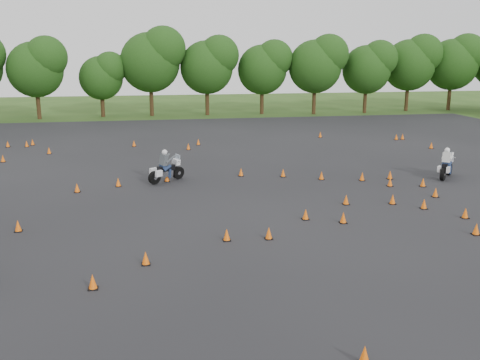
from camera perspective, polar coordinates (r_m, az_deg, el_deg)
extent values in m
plane|color=#2D5119|center=(21.41, 1.88, -5.60)|extent=(140.00, 140.00, 0.00)
plane|color=black|center=(27.05, -0.74, -1.48)|extent=(62.00, 62.00, 0.00)
cone|color=#FF650A|center=(31.30, 15.71, 0.51)|extent=(0.26, 0.26, 0.45)
cone|color=#FF650A|center=(29.82, -7.80, 0.26)|extent=(0.26, 0.26, 0.45)
cone|color=#FF650A|center=(20.62, 3.09, -5.71)|extent=(0.26, 0.26, 0.45)
cone|color=#FF650A|center=(25.06, 22.90, -3.28)|extent=(0.26, 0.26, 0.45)
cone|color=#FF650A|center=(30.85, 0.11, 0.84)|extent=(0.26, 0.26, 0.45)
cone|color=#FF650A|center=(43.90, -23.54, 3.53)|extent=(0.26, 0.26, 0.45)
cone|color=#FF650A|center=(23.19, -22.60, -4.56)|extent=(0.26, 0.26, 0.45)
cone|color=#FF650A|center=(45.78, 16.95, 4.44)|extent=(0.26, 0.26, 0.45)
cone|color=#FF650A|center=(22.87, 10.96, -3.98)|extent=(0.26, 0.26, 0.45)
cone|color=#FF650A|center=(42.12, 19.73, 3.48)|extent=(0.26, 0.26, 0.45)
cone|color=#FF650A|center=(17.06, -15.44, -10.44)|extent=(0.26, 0.26, 0.45)
cone|color=#FF650A|center=(30.75, 4.62, 0.75)|extent=(0.26, 0.26, 0.45)
cone|color=#FF650A|center=(38.03, -23.97, 2.09)|extent=(0.26, 0.26, 0.45)
cone|color=#FF650A|center=(25.85, 19.04, -2.44)|extent=(0.26, 0.26, 0.45)
cone|color=#FF650A|center=(39.90, -19.70, 2.96)|extent=(0.26, 0.26, 0.45)
cone|color=#FF650A|center=(39.36, -5.53, 3.56)|extent=(0.26, 0.26, 0.45)
cone|color=#FF650A|center=(28.13, 20.13, -1.27)|extent=(0.26, 0.26, 0.45)
cone|color=#FF650A|center=(29.60, 15.72, -0.23)|extent=(0.26, 0.26, 0.45)
cone|color=#FF650A|center=(30.34, 8.68, 0.46)|extent=(0.26, 0.26, 0.45)
cone|color=#FF650A|center=(28.54, -16.99, -0.82)|extent=(0.26, 0.26, 0.45)
cone|color=#FF650A|center=(13.22, 13.13, -17.78)|extent=(0.26, 0.26, 0.45)
cone|color=#FF650A|center=(45.35, 8.56, 4.80)|extent=(0.26, 0.26, 0.45)
cone|color=#FF650A|center=(20.43, -1.43, -5.88)|extent=(0.26, 0.26, 0.45)
cone|color=#FF650A|center=(44.08, -21.26, 3.77)|extent=(0.26, 0.26, 0.45)
cone|color=#FF650A|center=(23.00, 23.89, -4.83)|extent=(0.26, 0.26, 0.45)
cone|color=#FF650A|center=(30.52, 12.90, 0.35)|extent=(0.26, 0.26, 0.45)
cone|color=#FF650A|center=(25.62, 11.25, -2.09)|extent=(0.26, 0.26, 0.45)
cone|color=#FF650A|center=(29.19, -12.86, -0.25)|extent=(0.26, 0.26, 0.45)
cone|color=#FF650A|center=(26.21, 15.97, -2.00)|extent=(0.26, 0.26, 0.45)
cone|color=#FF650A|center=(41.32, -4.47, 4.06)|extent=(0.26, 0.26, 0.45)
cone|color=#FF650A|center=(41.33, -11.24, 3.84)|extent=(0.26, 0.26, 0.45)
cone|color=#FF650A|center=(23.08, 7.01, -3.67)|extent=(0.26, 0.26, 0.45)
cone|color=#FF650A|center=(43.44, -21.80, 3.59)|extent=(0.26, 0.26, 0.45)
cone|color=#FF650A|center=(18.49, -10.03, -8.22)|extent=(0.26, 0.26, 0.45)
cone|color=#FF650A|center=(30.05, 18.93, -0.25)|extent=(0.26, 0.26, 0.45)
cone|color=#FF650A|center=(45.40, 16.34, 4.41)|extent=(0.26, 0.26, 0.45)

